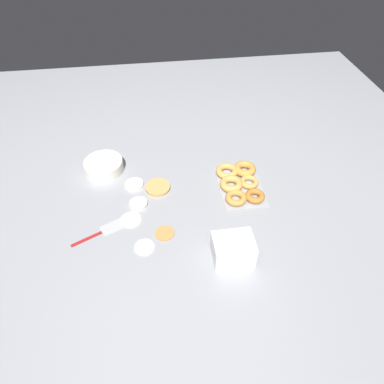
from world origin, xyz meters
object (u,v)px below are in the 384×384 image
at_px(spatula, 108,229).
at_px(pancake_4, 165,233).
at_px(donut_tray, 239,182).
at_px(batter_bowl, 104,166).
at_px(pancake_0, 131,219).
at_px(container_stack, 233,249).
at_px(pancake_3, 144,247).
at_px(pancake_2, 158,187).
at_px(pancake_1, 134,184).
at_px(pancake_5, 139,204).

bearing_deg(spatula, pancake_4, -38.05).
relative_size(donut_tray, batter_bowl, 1.58).
distance_m(pancake_0, container_stack, 0.46).
height_order(pancake_3, donut_tray, donut_tray).
relative_size(pancake_0, donut_tray, 0.30).
height_order(pancake_2, pancake_3, pancake_2).
bearing_deg(spatula, pancake_3, -62.44).
relative_size(pancake_1, pancake_2, 0.74).
height_order(pancake_3, pancake_5, pancake_5).
height_order(pancake_3, pancake_4, pancake_4).
distance_m(donut_tray, container_stack, 0.41).
xyz_separation_m(pancake_2, container_stack, (-0.42, -0.26, 0.04)).
bearing_deg(pancake_0, spatula, 111.99).
relative_size(pancake_2, container_stack, 0.75).
distance_m(pancake_2, pancake_4, 0.27).
bearing_deg(pancake_0, pancake_3, -161.17).
bearing_deg(donut_tray, batter_bowl, 72.89).
bearing_deg(pancake_3, batter_bowl, 19.38).
bearing_deg(pancake_0, pancake_4, -124.11).
bearing_deg(pancake_1, batter_bowl, 47.41).
distance_m(pancake_1, container_stack, 0.59).
xyz_separation_m(pancake_5, container_stack, (-0.33, -0.35, 0.04)).
bearing_deg(pancake_3, pancake_1, 5.07).
bearing_deg(pancake_3, pancake_5, 3.81).
bearing_deg(container_stack, pancake_5, 46.78).
height_order(container_stack, spatula, container_stack).
height_order(pancake_1, pancake_4, pancake_1).
bearing_deg(pancake_4, pancake_2, 1.93).
bearing_deg(pancake_4, pancake_1, 20.89).
height_order(pancake_0, donut_tray, donut_tray).
xyz_separation_m(pancake_3, spatula, (0.11, 0.15, -0.00)).
distance_m(pancake_3, spatula, 0.19).
bearing_deg(pancake_5, container_stack, -133.22).
height_order(pancake_0, pancake_1, pancake_1).
height_order(pancake_4, container_stack, container_stack).
height_order(pancake_5, batter_bowl, batter_bowl).
bearing_deg(pancake_5, donut_tray, -82.26).
xyz_separation_m(pancake_3, batter_bowl, (0.50, 0.18, 0.02)).
bearing_deg(donut_tray, pancake_3, 123.56).
distance_m(pancake_3, pancake_4, 0.10).
bearing_deg(pancake_3, spatula, 52.51).
bearing_deg(pancake_4, donut_tray, -56.70).
relative_size(pancake_1, container_stack, 0.56).
bearing_deg(batter_bowl, container_stack, -139.09).
distance_m(pancake_0, pancake_3, 0.16).
height_order(pancake_2, pancake_4, pancake_2).
bearing_deg(pancake_1, pancake_5, -172.58).
xyz_separation_m(pancake_0, pancake_4, (-0.09, -0.14, 0.00)).
bearing_deg(container_stack, pancake_4, 59.10).
relative_size(pancake_1, pancake_5, 1.08).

